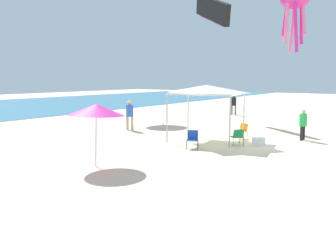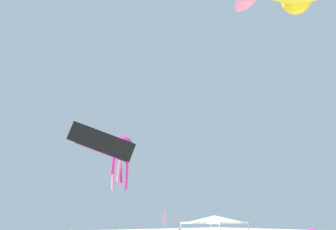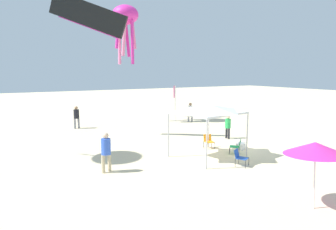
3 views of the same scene
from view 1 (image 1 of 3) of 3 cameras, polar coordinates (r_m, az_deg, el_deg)
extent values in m
cube|color=beige|center=(16.97, 15.51, -5.22)|extent=(120.00, 120.00, 0.10)
cylinder|color=#B7B7BC|center=(15.90, 10.38, -1.26)|extent=(0.07, 0.07, 2.41)
cylinder|color=#B7B7BC|center=(18.62, 12.65, -0.22)|extent=(0.07, 0.07, 2.41)
cylinder|color=#B7B7BC|center=(17.02, -0.17, -0.66)|extent=(0.07, 0.07, 2.41)
cylinder|color=#B7B7BC|center=(19.58, 3.40, 0.23)|extent=(0.07, 0.07, 2.41)
cube|color=silver|center=(17.61, 6.58, 3.63)|extent=(3.43, 3.76, 0.10)
pyramid|color=silver|center=(17.60, 6.59, 4.42)|extent=(3.36, 3.69, 0.39)
cylinder|color=silver|center=(12.75, -12.03, -3.41)|extent=(0.15, 0.06, 2.30)
cone|color=#E02D9E|center=(12.65, -11.96, 0.89)|extent=(2.09, 2.07, 0.52)
cylinder|color=black|center=(17.22, 11.91, -4.11)|extent=(0.02, 0.02, 0.40)
cylinder|color=black|center=(17.04, 10.29, -4.19)|extent=(0.02, 0.02, 0.40)
cylinder|color=black|center=(16.75, 12.58, -4.42)|extent=(0.02, 0.02, 0.40)
cylinder|color=black|center=(16.56, 10.92, -4.50)|extent=(0.02, 0.02, 0.40)
cube|color=#198C4C|center=(16.86, 11.44, -3.63)|extent=(0.74, 0.74, 0.03)
cube|color=#198C4C|center=(16.56, 11.82, -3.08)|extent=(0.45, 0.44, 0.41)
cylinder|color=black|center=(15.52, 3.10, -5.12)|extent=(0.02, 0.02, 0.40)
cylinder|color=black|center=(15.49, 5.02, -5.15)|extent=(0.02, 0.02, 0.40)
cylinder|color=black|center=(16.03, 3.24, -4.75)|extent=(0.02, 0.02, 0.40)
cylinder|color=black|center=(16.00, 5.10, -4.79)|extent=(0.02, 0.02, 0.40)
cube|color=blue|center=(15.72, 4.12, -4.24)|extent=(0.70, 0.70, 0.03)
cube|color=blue|center=(15.97, 4.19, -3.31)|extent=(0.35, 0.50, 0.41)
cylinder|color=black|center=(18.56, 10.93, -3.34)|extent=(0.02, 0.02, 0.40)
cylinder|color=black|center=(18.24, 12.19, -3.54)|extent=(0.02, 0.02, 0.40)
cylinder|color=black|center=(18.96, 11.95, -3.17)|extent=(0.02, 0.02, 0.40)
cylinder|color=black|center=(18.64, 13.19, -3.35)|extent=(0.02, 0.02, 0.40)
cube|color=orange|center=(18.57, 12.08, -2.74)|extent=(0.64, 0.64, 0.03)
cube|color=orange|center=(18.76, 12.65, -2.01)|extent=(0.25, 0.51, 0.41)
cube|color=white|center=(16.99, 15.01, -4.40)|extent=(0.62, 0.71, 0.36)
cube|color=white|center=(16.96, 15.03, -3.73)|extent=(0.64, 0.74, 0.04)
cylinder|color=#C6B28C|center=(21.42, -6.84, -1.39)|extent=(0.17, 0.17, 0.85)
cylinder|color=#C6B28C|center=(21.26, -6.05, -1.43)|extent=(0.17, 0.17, 0.85)
cylinder|color=blue|center=(21.25, -6.48, 0.72)|extent=(0.45, 0.45, 0.74)
sphere|color=beige|center=(21.21, -6.49, 2.10)|extent=(0.28, 0.28, 0.28)
cylinder|color=slate|center=(30.41, 11.29, 0.77)|extent=(0.16, 0.16, 0.84)
cylinder|color=slate|center=(30.49, 10.69, 0.80)|extent=(0.16, 0.16, 0.84)
cylinder|color=black|center=(30.39, 11.02, 2.25)|extent=(0.44, 0.44, 0.73)
sphere|color=#A87A56|center=(30.36, 11.04, 3.19)|extent=(0.27, 0.27, 0.27)
cylinder|color=black|center=(19.01, 21.55, -2.92)|extent=(0.15, 0.15, 0.74)
cylinder|color=black|center=(19.28, 21.87, -2.81)|extent=(0.15, 0.15, 0.74)
cylinder|color=green|center=(19.05, 21.79, -0.80)|extent=(0.39, 0.39, 0.65)
sphere|color=beige|center=(19.00, 21.85, 0.53)|extent=(0.24, 0.24, 0.24)
cylinder|color=#E02D9E|center=(29.91, 19.08, 14.75)|extent=(0.28, 0.51, 2.46)
cylinder|color=pink|center=(29.13, 19.32, 14.30)|extent=(0.53, 0.44, 3.14)
cylinder|color=#E02D9E|center=(28.84, 20.73, 13.65)|extent=(0.61, 0.44, 3.81)
cylinder|color=pink|center=(29.43, 21.90, 14.78)|extent=(0.28, 0.51, 2.46)
cylinder|color=#E02D9E|center=(30.10, 21.55, 13.94)|extent=(0.53, 0.44, 3.14)
cylinder|color=pink|center=(30.29, 20.15, 13.30)|extent=(0.61, 0.44, 3.81)
cube|color=black|center=(26.95, 7.44, 17.20)|extent=(3.45, 4.52, 3.21)
cube|color=#E02D9E|center=(26.83, 7.42, 15.78)|extent=(2.44, 3.43, 1.80)
camera|label=2|loc=(25.10, -55.90, 2.41)|focal=37.41mm
camera|label=3|loc=(18.89, -48.09, 8.54)|focal=33.02mm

